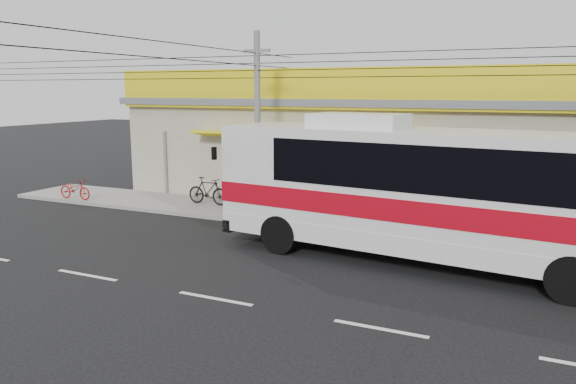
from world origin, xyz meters
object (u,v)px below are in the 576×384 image
object	(u,v)px
coach_bus	(460,189)
utility_pole	(257,66)
motorbike_dark	(208,191)
motorbike_red	(75,189)

from	to	relation	value
coach_bus	utility_pole	world-z (taller)	utility_pole
coach_bus	motorbike_dark	size ratio (longest dim) A/B	7.26
motorbike_red	motorbike_dark	distance (m)	6.08
coach_bus	motorbike_dark	xyz separation A→B (m)	(-10.63, 3.91, -1.52)
coach_bus	motorbike_dark	bearing A→B (deg)	165.99
coach_bus	motorbike_red	world-z (taller)	coach_bus
motorbike_red	coach_bus	bearing A→B (deg)	-97.97
motorbike_red	utility_pole	size ratio (longest dim) A/B	0.05
motorbike_dark	utility_pole	bearing A→B (deg)	-110.61
motorbike_red	motorbike_dark	bearing A→B (deg)	-75.46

